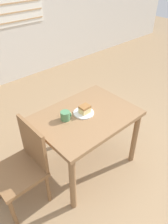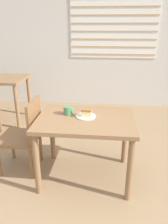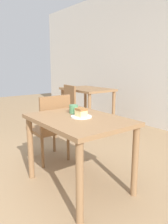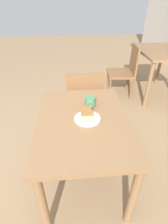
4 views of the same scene
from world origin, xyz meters
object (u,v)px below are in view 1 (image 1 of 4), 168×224
at_px(dining_table_near, 86,123).
at_px(coffee_mug, 66,116).
at_px(cake_slice, 85,109).
at_px(plate, 84,113).
at_px(chair_near_window, 24,165).

relative_size(dining_table_near, coffee_mug, 9.98).
xyz_separation_m(dining_table_near, cake_slice, (0.00, 0.03, 0.16)).
height_order(dining_table_near, plate, plate).
xyz_separation_m(dining_table_near, coffee_mug, (-0.19, 0.08, 0.15)).
distance_m(chair_near_window, cake_slice, 0.76).
height_order(chair_near_window, cake_slice, chair_near_window).
bearing_deg(coffee_mug, cake_slice, -14.89).
xyz_separation_m(dining_table_near, plate, (-0.00, 0.03, 0.12)).
relative_size(dining_table_near, chair_near_window, 1.16).
relative_size(chair_near_window, cake_slice, 8.52).
bearing_deg(plate, dining_table_near, -86.03).
distance_m(plate, cake_slice, 0.05).
distance_m(chair_near_window, coffee_mug, 0.58).
bearing_deg(plate, cake_slice, -50.34).
bearing_deg(dining_table_near, coffee_mug, 158.03).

